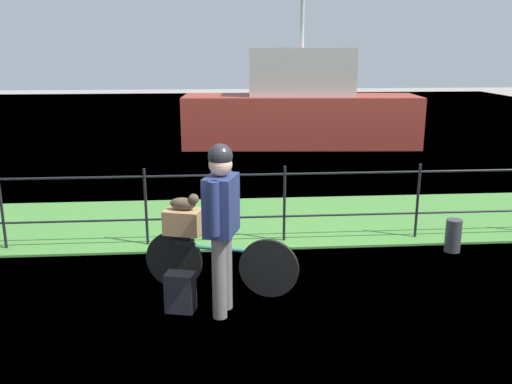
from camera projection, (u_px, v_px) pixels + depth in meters
ground_plane at (313, 321)px, 5.22m from camera, size 60.00×60.00×0.00m
grass_strip at (276, 220)px, 8.20m from camera, size 27.00×2.40×0.03m
harbor_water at (242, 132)px, 16.80m from camera, size 30.00×30.00×0.00m
iron_fence at (284, 199)px, 7.16m from camera, size 18.04×0.04×1.04m
bicycle_main at (219, 262)px, 5.76m from camera, size 1.61×0.54×0.63m
wooden_crate at (183, 221)px, 5.73m from camera, size 0.44×0.37×0.26m
terrier_dog at (185, 203)px, 5.68m from camera, size 0.32×0.22×0.18m
cyclist_person at (221, 215)px, 5.13m from camera, size 0.37×0.52×1.68m
backpack_on_paving at (180, 292)px, 5.37m from camera, size 0.32×0.24×0.40m
mooring_bollard at (453, 236)px, 6.94m from camera, size 0.20×0.20×0.42m
moored_boat_near at (300, 110)px, 14.25m from camera, size 6.17×2.05×4.12m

